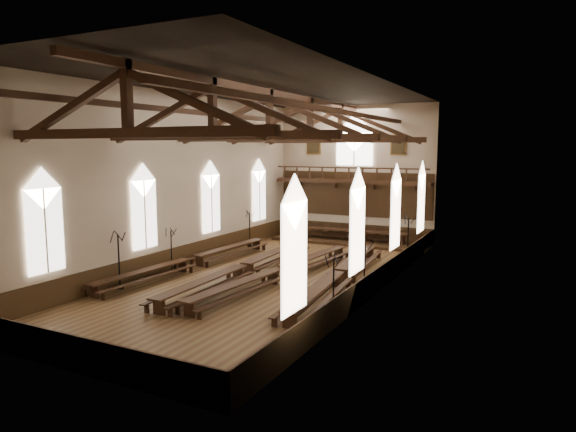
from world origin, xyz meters
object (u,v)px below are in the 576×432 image
(refectory_row_d, at_px, (338,274))
(candelabrum_right_mid, at_px, (364,279))
(candelabrum_left_mid, at_px, (172,258))
(candelabrum_left_far, at_px, (250,235))
(refectory_row_b, at_px, (243,267))
(candelabrum_right_far, at_px, (408,247))
(refectory_row_a, at_px, (191,260))
(refectory_row_c, at_px, (280,271))
(candelabrum_left_near, at_px, (119,271))
(candelabrum_right_near, at_px, (333,300))
(dais, at_px, (350,242))
(high_table, at_px, (350,231))

(refectory_row_d, bearing_deg, candelabrum_right_mid, -34.42)
(candelabrum_left_mid, bearing_deg, candelabrum_left_far, 90.00)
(refectory_row_b, height_order, candelabrum_right_far, candelabrum_right_far)
(refectory_row_a, height_order, refectory_row_d, refectory_row_d)
(refectory_row_d, distance_m, candelabrum_left_mid, 9.48)
(candelabrum_left_far, distance_m, candelabrum_right_far, 11.10)
(candelabrum_right_mid, bearing_deg, candelabrum_left_far, 144.53)
(refectory_row_a, bearing_deg, candelabrum_right_far, 36.11)
(refectory_row_a, xyz_separation_m, refectory_row_c, (5.78, -0.06, 0.01))
(refectory_row_b, xyz_separation_m, candelabrum_left_far, (-4.27, 7.68, 0.23))
(candelabrum_left_near, height_order, candelabrum_right_far, candelabrum_left_near)
(candelabrum_right_mid, bearing_deg, candelabrum_right_near, -90.00)
(refectory_row_a, xyz_separation_m, candelabrum_left_mid, (-0.60, -1.00, 0.24))
(candelabrum_right_near, bearing_deg, refectory_row_a, 157.33)
(refectory_row_d, xyz_separation_m, dais, (-3.47, 11.06, -0.45))
(candelabrum_right_far, bearing_deg, refectory_row_a, -143.89)
(dais, xyz_separation_m, candelabrum_left_near, (-5.86, -16.67, 0.78))
(refectory_row_a, bearing_deg, candelabrum_left_mid, -120.91)
(candelabrum_left_far, distance_m, candelabrum_right_mid, 13.63)
(candelabrum_left_mid, relative_size, candelabrum_left_far, 0.97)
(refectory_row_c, xyz_separation_m, candelabrum_left_mid, (-6.37, -0.94, 0.22))
(refectory_row_d, bearing_deg, candelabrum_left_near, -148.98)
(candelabrum_right_near, bearing_deg, candelabrum_left_near, -177.29)
(high_table, bearing_deg, candelabrum_right_mid, -66.87)
(candelabrum_right_near, relative_size, candelabrum_right_mid, 1.02)
(refectory_row_a, xyz_separation_m, candelabrum_left_near, (-0.60, -4.91, 0.36))
(dais, relative_size, candelabrum_left_mid, 4.60)
(refectory_row_a, distance_m, refectory_row_d, 8.76)
(high_table, relative_size, candelabrum_right_mid, 3.18)
(candelabrum_left_near, height_order, candelabrum_left_far, candelabrum_left_near)
(refectory_row_d, bearing_deg, candelabrum_left_far, 144.33)
(candelabrum_left_mid, distance_m, candelabrum_right_mid, 11.11)
(refectory_row_b, bearing_deg, candelabrum_left_far, 119.05)
(high_table, xyz_separation_m, candelabrum_left_near, (-5.86, -16.67, 0.01))
(refectory_row_a, xyz_separation_m, refectory_row_d, (8.73, 0.70, 0.03))
(refectory_row_d, relative_size, candelabrum_left_mid, 5.87)
(refectory_row_b, distance_m, high_table, 12.16)
(candelabrum_left_mid, height_order, candelabrum_right_near, candelabrum_right_near)
(refectory_row_b, bearing_deg, high_table, 82.48)
(candelabrum_left_mid, bearing_deg, refectory_row_d, 10.29)
(high_table, bearing_deg, refectory_row_a, -114.11)
(refectory_row_b, distance_m, refectory_row_d, 5.15)
(refectory_row_a, bearing_deg, refectory_row_d, 4.56)
(refectory_row_b, relative_size, refectory_row_c, 1.01)
(refectory_row_b, distance_m, candelabrum_left_mid, 4.33)
(candelabrum_right_far, bearing_deg, refectory_row_d, -104.30)
(candelabrum_right_mid, relative_size, candelabrum_right_far, 0.92)
(refectory_row_d, height_order, candelabrum_left_far, candelabrum_left_far)
(refectory_row_c, distance_m, refectory_row_d, 3.05)
(candelabrum_left_far, height_order, candelabrum_right_far, candelabrum_right_far)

